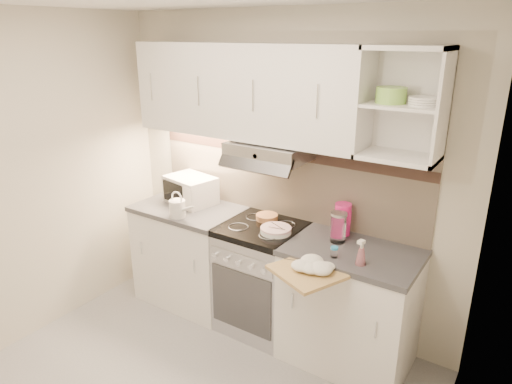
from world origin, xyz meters
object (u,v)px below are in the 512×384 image
glass_jar (338,227)px  pink_pitcher (343,219)px  spray_bottle (361,254)px  watering_can (178,208)px  microwave (190,190)px  cutting_board (307,272)px  electric_range (262,277)px  plate_stack (276,230)px

glass_jar → pink_pitcher: bearing=100.7°
pink_pitcher → spray_bottle: pink_pitcher is taller
watering_can → glass_jar: 1.30m
watering_can → pink_pitcher: pink_pitcher is taller
microwave → pink_pitcher: bearing=15.5°
glass_jar → cutting_board: 0.49m
watering_can → spray_bottle: watering_can is taller
electric_range → microwave: (-0.81, 0.09, 0.57)m
electric_range → spray_bottle: 1.03m
electric_range → plate_stack: plate_stack is taller
watering_can → cutting_board: watering_can is taller
plate_stack → pink_pitcher: pink_pitcher is taller
electric_range → spray_bottle: bearing=-11.1°
pink_pitcher → glass_jar: pink_pitcher is taller
pink_pitcher → spray_bottle: size_ratio=1.29×
electric_range → cutting_board: size_ratio=2.19×
electric_range → pink_pitcher: (0.58, 0.20, 0.57)m
watering_can → spray_bottle: 1.54m
electric_range → microwave: size_ratio=1.92×
watering_can → glass_jar: bearing=13.3°
glass_jar → cutting_board: bearing=-90.3°
cutting_board → plate_stack: bearing=165.0°
microwave → watering_can: microwave is taller
plate_stack → electric_range: bearing=162.0°
cutting_board → electric_range: bearing=169.5°
pink_pitcher → cutting_board: (0.02, -0.61, -0.15)m
pink_pitcher → plate_stack: bearing=-128.5°
plate_stack → pink_pitcher: bearing=30.6°
electric_range → glass_jar: (0.60, 0.06, 0.56)m
electric_range → watering_can: watering_can is taller
microwave → cutting_board: bearing=-8.4°
spray_bottle → cutting_board: (-0.27, -0.24, -0.10)m
spray_bottle → microwave: bearing=-178.0°
pink_pitcher → glass_jar: bearing=-58.4°
plate_stack → cutting_board: plate_stack is taller
electric_range → cutting_board: bearing=-34.1°
electric_range → plate_stack: size_ratio=3.86×
spray_bottle → electric_range: bearing=179.8°
microwave → spray_bottle: bearing=2.2°
electric_range → microwave: 0.99m
glass_jar → cutting_board: glass_jar is taller
plate_stack → pink_pitcher: 0.50m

